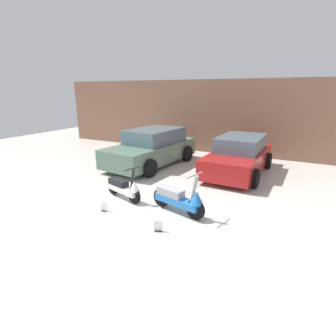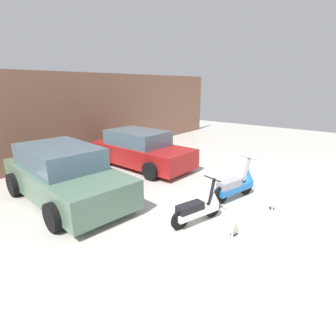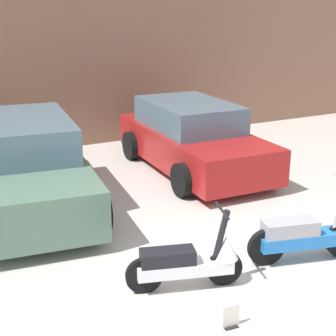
{
  "view_description": "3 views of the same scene",
  "coord_description": "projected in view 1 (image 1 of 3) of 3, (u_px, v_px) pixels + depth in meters",
  "views": [
    {
      "loc": [
        2.93,
        -5.02,
        2.98
      ],
      "look_at": [
        -0.64,
        2.0,
        0.64
      ],
      "focal_mm": 28.0,
      "sensor_mm": 36.0,
      "label": 1
    },
    {
      "loc": [
        -5.99,
        -2.15,
        3.04
      ],
      "look_at": [
        -0.78,
        1.91,
        0.91
      ],
      "focal_mm": 28.0,
      "sensor_mm": 36.0,
      "label": 2
    },
    {
      "loc": [
        -4.04,
        -4.14,
        3.3
      ],
      "look_at": [
        -0.61,
        2.52,
        0.86
      ],
      "focal_mm": 55.0,
      "sensor_mm": 36.0,
      "label": 3
    }
  ],
  "objects": [
    {
      "name": "car_rear_center",
      "position": [
        239.0,
        156.0,
        9.7
      ],
      "size": [
        2.07,
        4.09,
        1.37
      ],
      "rotation": [
        0.0,
        0.0,
        -1.61
      ],
      "color": "maroon",
      "rests_on": "ground_plane"
    },
    {
      "name": "ground_plane",
      "position": [
        154.0,
        217.0,
        6.4
      ],
      "size": [
        28.0,
        28.0,
        0.0
      ],
      "primitive_type": "plane",
      "color": "beige"
    },
    {
      "name": "placard_near_right_scooter",
      "position": [
        158.0,
        226.0,
        5.74
      ],
      "size": [
        0.2,
        0.18,
        0.26
      ],
      "rotation": [
        0.0,
        0.0,
        0.42
      ],
      "color": "black",
      "rests_on": "ground_plane"
    },
    {
      "name": "car_rear_left",
      "position": [
        152.0,
        148.0,
        10.81
      ],
      "size": [
        2.47,
        4.51,
        1.47
      ],
      "rotation": [
        0.0,
        0.0,
        -1.69
      ],
      "color": "#51705B",
      "rests_on": "ground_plane"
    },
    {
      "name": "scooter_front_right",
      "position": [
        180.0,
        199.0,
        6.51
      ],
      "size": [
        1.57,
        0.71,
        1.12
      ],
      "rotation": [
        0.0,
        0.0,
        -0.25
      ],
      "color": "black",
      "rests_on": "ground_plane"
    },
    {
      "name": "scooter_front_left",
      "position": [
        124.0,
        187.0,
        7.38
      ],
      "size": [
        1.39,
        0.67,
        0.99
      ],
      "rotation": [
        0.0,
        0.0,
        -0.29
      ],
      "color": "black",
      "rests_on": "ground_plane"
    },
    {
      "name": "wall_back",
      "position": [
        232.0,
        118.0,
        12.24
      ],
      "size": [
        19.6,
        0.12,
        3.49
      ],
      "primitive_type": "cube",
      "color": "#845B47",
      "rests_on": "ground_plane"
    },
    {
      "name": "placard_near_left_scooter",
      "position": [
        104.0,
        207.0,
        6.7
      ],
      "size": [
        0.2,
        0.13,
        0.26
      ],
      "rotation": [
        0.0,
        0.0,
        -0.08
      ],
      "color": "black",
      "rests_on": "ground_plane"
    }
  ]
}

